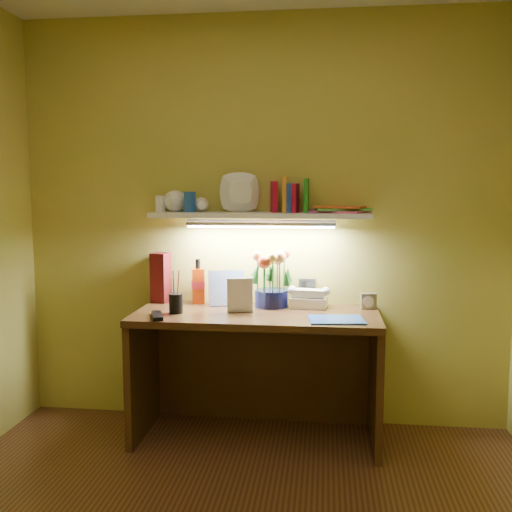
% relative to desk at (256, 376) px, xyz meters
% --- Properties ---
extents(desk, '(1.40, 0.60, 0.75)m').
position_rel_desk_xyz_m(desk, '(0.00, 0.00, 0.00)').
color(desk, '#3B2710').
rests_on(desk, ground).
extents(flower_bouquet, '(0.24, 0.24, 0.35)m').
position_rel_desk_xyz_m(flower_bouquet, '(0.07, 0.18, 0.55)').
color(flower_bouquet, '#0F123C').
rests_on(flower_bouquet, desk).
extents(telephone, '(0.23, 0.18, 0.13)m').
position_rel_desk_xyz_m(telephone, '(0.29, 0.18, 0.44)').
color(telephone, white).
rests_on(telephone, desk).
extents(desk_clock, '(0.10, 0.06, 0.09)m').
position_rel_desk_xyz_m(desk_clock, '(0.64, 0.19, 0.42)').
color(desk_clock, '#A8A9AC').
rests_on(desk_clock, desk).
extents(whisky_bottle, '(0.09, 0.09, 0.28)m').
position_rel_desk_xyz_m(whisky_bottle, '(-0.39, 0.22, 0.51)').
color(whisky_bottle, '#BF3406').
rests_on(whisky_bottle, desk).
extents(whisky_box, '(0.12, 0.12, 0.31)m').
position_rel_desk_xyz_m(whisky_box, '(-0.63, 0.23, 0.53)').
color(whisky_box, '#581014').
rests_on(whisky_box, desk).
extents(pen_cup, '(0.08, 0.08, 0.19)m').
position_rel_desk_xyz_m(pen_cup, '(-0.45, -0.07, 0.47)').
color(pen_cup, black).
rests_on(pen_cup, desk).
extents(art_card, '(0.22, 0.10, 0.21)m').
position_rel_desk_xyz_m(art_card, '(-0.21, 0.18, 0.48)').
color(art_card, silver).
rests_on(art_card, desk).
extents(tv_remote, '(0.12, 0.19, 0.02)m').
position_rel_desk_xyz_m(tv_remote, '(-0.53, -0.20, 0.39)').
color(tv_remote, black).
rests_on(tv_remote, desk).
extents(blue_folder, '(0.32, 0.25, 0.01)m').
position_rel_desk_xyz_m(blue_folder, '(0.45, -0.14, 0.38)').
color(blue_folder, '#2356B4').
rests_on(blue_folder, desk).
extents(desk_book_a, '(0.15, 0.05, 0.20)m').
position_rel_desk_xyz_m(desk_book_a, '(-0.16, -0.03, 0.47)').
color(desk_book_a, beige).
rests_on(desk_book_a, desk).
extents(desk_book_b, '(0.14, 0.02, 0.19)m').
position_rel_desk_xyz_m(desk_book_b, '(-0.17, 0.01, 0.47)').
color(desk_book_b, white).
rests_on(desk_book_b, desk).
extents(wall_shelf, '(1.31, 0.37, 0.24)m').
position_rel_desk_xyz_m(wall_shelf, '(-0.01, 0.18, 0.96)').
color(wall_shelf, white).
rests_on(wall_shelf, ground).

